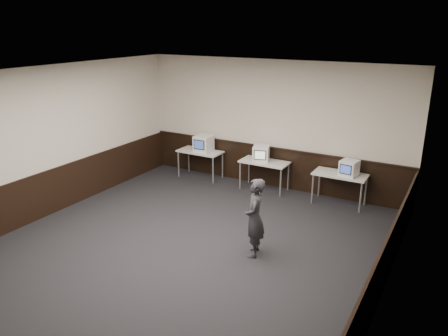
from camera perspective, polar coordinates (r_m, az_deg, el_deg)
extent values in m
plane|color=black|center=(8.30, -5.44, -10.66)|extent=(8.00, 8.00, 0.00)
plane|color=white|center=(7.30, -6.21, 11.87)|extent=(8.00, 8.00, 0.00)
plane|color=beige|center=(11.03, 6.31, 5.64)|extent=(7.00, 0.00, 7.00)
plane|color=beige|center=(10.02, -22.41, 3.04)|extent=(0.00, 8.00, 8.00)
plane|color=beige|center=(6.41, 20.82, -5.05)|extent=(0.00, 8.00, 8.00)
cube|color=black|center=(11.30, 6.07, 0.18)|extent=(6.98, 0.04, 1.00)
cube|color=black|center=(10.33, -21.60, -2.86)|extent=(0.04, 7.98, 1.00)
cube|color=black|center=(6.90, 19.60, -13.44)|extent=(0.04, 7.98, 1.00)
cube|color=black|center=(11.13, 6.12, 2.69)|extent=(6.98, 0.06, 0.04)
cube|color=silver|center=(11.77, -3.14, 2.17)|extent=(1.20, 0.60, 0.04)
cylinder|color=#999999|center=(11.98, -5.97, 0.51)|extent=(0.04, 0.04, 0.71)
cylinder|color=#999999|center=(11.40, -1.45, -0.33)|extent=(0.04, 0.04, 0.71)
cylinder|color=#999999|center=(12.37, -4.63, 1.13)|extent=(0.04, 0.04, 0.71)
cylinder|color=#999999|center=(11.81, -0.20, 0.35)|extent=(0.04, 0.04, 0.71)
cube|color=silver|center=(10.90, 5.31, 0.78)|extent=(1.20, 0.60, 0.04)
cylinder|color=#999999|center=(11.03, 2.11, -0.99)|extent=(0.04, 0.04, 0.71)
cylinder|color=#999999|center=(10.60, 7.39, -1.96)|extent=(0.04, 0.04, 0.71)
cylinder|color=#999999|center=(11.45, 3.27, -0.26)|extent=(0.04, 0.04, 0.71)
cylinder|color=#999999|center=(11.04, 8.39, -1.17)|extent=(0.04, 0.04, 0.71)
cube|color=silver|center=(10.31, 14.95, -0.83)|extent=(1.20, 0.60, 0.04)
cylinder|color=#999999|center=(10.35, 11.48, -2.70)|extent=(0.04, 0.04, 0.71)
cylinder|color=#999999|center=(10.10, 17.40, -3.75)|extent=(0.04, 0.04, 0.71)
cylinder|color=#999999|center=(10.80, 12.33, -1.86)|extent=(0.04, 0.04, 0.71)
cylinder|color=#999999|center=(10.56, 18.01, -2.83)|extent=(0.04, 0.04, 0.71)
cube|color=white|center=(11.66, -2.69, 3.22)|extent=(0.44, 0.46, 0.43)
cube|color=black|center=(11.46, -3.28, 3.05)|extent=(0.32, 0.03, 0.26)
cube|color=#324E94|center=(11.45, -3.30, 3.04)|extent=(0.28, 0.01, 0.22)
cube|color=white|center=(10.85, 4.87, 1.90)|extent=(0.50, 0.51, 0.39)
cube|color=black|center=(10.65, 4.73, 1.69)|extent=(0.29, 0.10, 0.24)
cube|color=beige|center=(10.64, 4.72, 1.68)|extent=(0.24, 0.08, 0.20)
cube|color=white|center=(10.16, 16.03, -0.01)|extent=(0.42, 0.43, 0.36)
cube|color=black|center=(9.99, 15.60, -0.19)|extent=(0.27, 0.06, 0.22)
cube|color=#3D58B4|center=(9.98, 15.58, -0.20)|extent=(0.23, 0.04, 0.18)
imported|color=#28272D|center=(7.82, 4.03, -6.49)|extent=(0.51, 0.62, 1.46)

